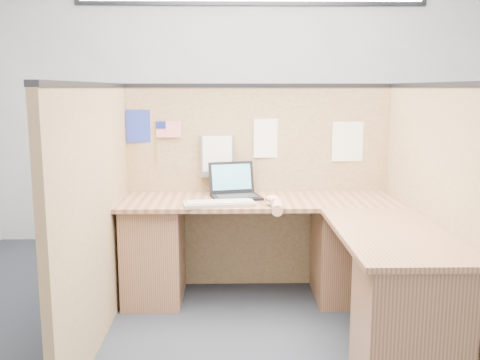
{
  "coord_description": "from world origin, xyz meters",
  "views": [
    {
      "loc": [
        -0.21,
        -2.97,
        1.5
      ],
      "look_at": [
        -0.14,
        0.5,
        0.9
      ],
      "focal_mm": 40.0,
      "sensor_mm": 36.0,
      "label": 1
    }
  ],
  "objects_px": {
    "keyboard": "(219,204)",
    "mouse": "(273,202)",
    "l_desk": "(292,264)",
    "laptop": "(236,189)"
  },
  "relations": [
    {
      "from": "keyboard",
      "to": "mouse",
      "type": "height_order",
      "value": "mouse"
    },
    {
      "from": "l_desk",
      "to": "keyboard",
      "type": "relative_size",
      "value": 4.01
    },
    {
      "from": "l_desk",
      "to": "keyboard",
      "type": "distance_m",
      "value": 0.61
    },
    {
      "from": "l_desk",
      "to": "keyboard",
      "type": "bearing_deg",
      "value": 157.77
    },
    {
      "from": "laptop",
      "to": "mouse",
      "type": "relative_size",
      "value": 3.68
    },
    {
      "from": "l_desk",
      "to": "laptop",
      "type": "distance_m",
      "value": 0.72
    },
    {
      "from": "laptop",
      "to": "keyboard",
      "type": "height_order",
      "value": "laptop"
    },
    {
      "from": "laptop",
      "to": "keyboard",
      "type": "bearing_deg",
      "value": -125.13
    },
    {
      "from": "laptop",
      "to": "mouse",
      "type": "bearing_deg",
      "value": -65.42
    },
    {
      "from": "keyboard",
      "to": "l_desk",
      "type": "bearing_deg",
      "value": -30.57
    }
  ]
}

